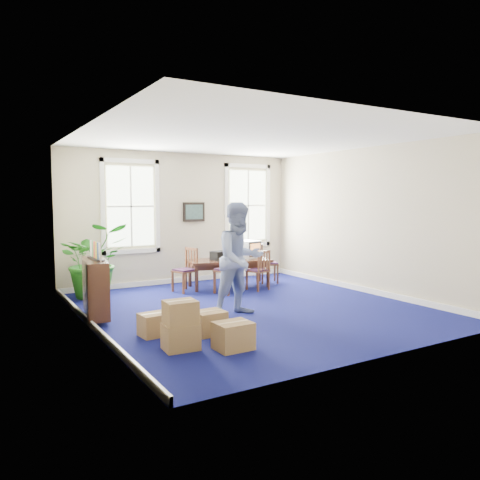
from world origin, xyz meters
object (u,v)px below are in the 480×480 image
credenza (96,291)px  crt_tv (248,249)px  cardboard_boxes (190,321)px  chair_near_left (228,270)px  man (240,259)px  potted_plant (94,260)px  conference_table (229,273)px

credenza → crt_tv: bearing=28.1°
crt_tv → cardboard_boxes: (-3.22, -3.64, -0.50)m
chair_near_left → cardboard_boxes: bearing=35.4°
crt_tv → credenza: 4.25m
crt_tv → cardboard_boxes: crt_tv is taller
man → potted_plant: size_ratio=1.28×
conference_table → potted_plant: size_ratio=1.22×
conference_table → chair_near_left: chair_near_left is taller
chair_near_left → potted_plant: (-2.61, 1.09, 0.26)m
crt_tv → chair_near_left: (-0.96, -0.70, -0.33)m
credenza → conference_table: bearing=30.4°
chair_near_left → man: (-0.74, -1.78, 0.48)m
conference_table → credenza: 3.69m
crt_tv → credenza: crt_tv is taller
credenza → potted_plant: potted_plant is taller
chair_near_left → conference_table: bearing=-138.1°
cardboard_boxes → credenza: bearing=109.2°
chair_near_left → credenza: (-3.03, -0.73, -0.04)m
crt_tv → credenza: size_ratio=0.40×
crt_tv → potted_plant: (-3.57, 0.39, -0.08)m
crt_tv → potted_plant: 3.59m
man → cardboard_boxes: size_ratio=1.60×
chair_near_left → potted_plant: potted_plant is taller
conference_table → potted_plant: (-3.00, 0.44, 0.46)m
crt_tv → potted_plant: potted_plant is taller
crt_tv → cardboard_boxes: size_ratio=0.40×
crt_tv → man: bearing=-140.7°
credenza → cardboard_boxes: credenza is taller
man → cardboard_boxes: bearing=-148.4°
crt_tv → cardboard_boxes: bearing=-147.7°
conference_table → crt_tv: 0.78m
chair_near_left → potted_plant: bearing=-39.8°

